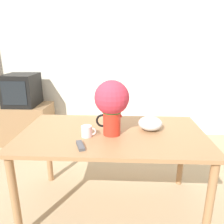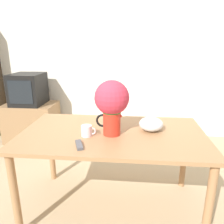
% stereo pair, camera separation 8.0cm
% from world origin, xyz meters
% --- Properties ---
extents(ground_plane, '(12.00, 12.00, 0.00)m').
position_xyz_m(ground_plane, '(0.00, 0.00, 0.00)').
color(ground_plane, tan).
extents(wall_back, '(8.00, 0.05, 2.60)m').
position_xyz_m(wall_back, '(0.00, 1.83, 1.30)').
color(wall_back, silver).
rests_on(wall_back, ground_plane).
extents(table, '(1.55, 0.89, 0.76)m').
position_xyz_m(table, '(0.17, 0.02, 0.67)').
color(table, '#A3754C').
rests_on(table, ground_plane).
extents(flower_vase, '(0.28, 0.28, 0.45)m').
position_xyz_m(flower_vase, '(0.16, -0.03, 1.03)').
color(flower_vase, red).
rests_on(flower_vase, table).
extents(coffee_mug, '(0.12, 0.09, 0.09)m').
position_xyz_m(coffee_mug, '(-0.03, -0.08, 0.80)').
color(coffee_mug, silver).
rests_on(coffee_mug, table).
extents(white_bowl, '(0.21, 0.21, 0.12)m').
position_xyz_m(white_bowl, '(0.49, 0.09, 0.81)').
color(white_bowl, silver).
rests_on(white_bowl, table).
extents(remote_control, '(0.09, 0.16, 0.02)m').
position_xyz_m(remote_control, '(-0.05, -0.27, 0.77)').
color(remote_control, '#4C4C51').
rests_on(remote_control, table).
extents(tv_stand, '(0.77, 0.51, 0.59)m').
position_xyz_m(tv_stand, '(-1.24, 1.41, 0.30)').
color(tv_stand, '#8E6B47').
rests_on(tv_stand, ground_plane).
extents(tv_set, '(0.45, 0.49, 0.46)m').
position_xyz_m(tv_set, '(-1.24, 1.41, 0.82)').
color(tv_set, black).
rests_on(tv_set, tv_stand).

